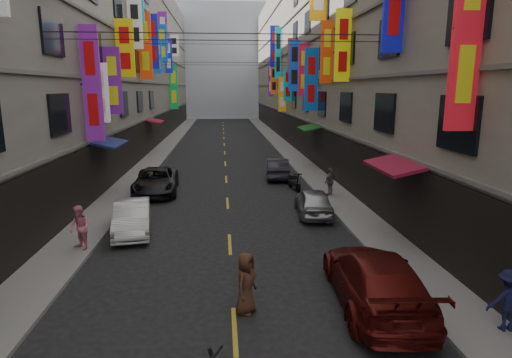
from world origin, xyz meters
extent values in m
cube|color=slate|center=(-6.00, 42.00, 0.06)|extent=(2.00, 90.00, 0.12)
cube|color=slate|center=(6.00, 42.00, 0.06)|extent=(2.00, 90.00, 0.12)
cube|color=gray|center=(-12.00, 42.00, 9.50)|extent=(10.00, 90.00, 19.00)
cube|color=black|center=(-6.95, 42.00, 1.50)|extent=(0.12, 85.50, 3.00)
cube|color=#66635E|center=(-6.94, 42.00, 3.20)|extent=(0.16, 90.00, 0.14)
cube|color=#66635E|center=(-6.94, 42.00, 6.40)|extent=(0.16, 90.00, 0.14)
cube|color=#66635E|center=(-6.94, 42.00, 9.60)|extent=(0.16, 90.00, 0.14)
cube|color=#66635E|center=(-6.94, 42.00, 12.80)|extent=(0.16, 90.00, 0.14)
cube|color=gray|center=(12.00, 42.00, 9.50)|extent=(10.00, 90.00, 19.00)
cube|color=black|center=(6.95, 42.00, 1.50)|extent=(0.12, 85.50, 3.00)
cube|color=#66635E|center=(6.94, 42.00, 3.20)|extent=(0.16, 90.00, 0.14)
cube|color=#66635E|center=(6.94, 42.00, 6.40)|extent=(0.16, 90.00, 0.14)
cube|color=#66635E|center=(6.94, 42.00, 9.60)|extent=(0.16, 90.00, 0.14)
cube|color=#66635E|center=(6.94, 42.00, 12.80)|extent=(0.16, 90.00, 0.14)
cube|color=#A6ADB9|center=(0.00, 92.00, 11.00)|extent=(18.00, 8.00, 22.00)
cube|color=red|center=(6.49, 14.17, 7.45)|extent=(0.81, 0.18, 5.57)
cylinder|color=black|center=(6.54, 14.17, 7.45)|extent=(0.91, 0.08, 0.08)
cube|color=#731A91|center=(-6.47, 24.18, 6.05)|extent=(0.87, 0.18, 5.51)
cylinder|color=black|center=(-6.52, 24.18, 6.05)|extent=(0.97, 0.08, 0.08)
cube|color=white|center=(-6.54, 26.07, 5.62)|extent=(0.71, 0.18, 3.09)
cylinder|color=black|center=(-6.59, 26.07, 5.62)|extent=(0.81, 0.08, 0.08)
cube|color=yellow|center=(6.47, 26.45, 8.15)|extent=(0.86, 0.18, 3.87)
cylinder|color=black|center=(6.52, 26.45, 8.15)|extent=(0.96, 0.08, 0.08)
cube|color=#5F167E|center=(-6.43, 28.23, 6.28)|extent=(0.94, 0.18, 3.77)
cylinder|color=black|center=(-6.48, 28.23, 6.28)|extent=(1.04, 0.08, 0.08)
cube|color=#CC3A0B|center=(6.50, 30.24, 8.10)|extent=(0.79, 0.18, 3.87)
cylinder|color=black|center=(6.55, 30.24, 8.10)|extent=(0.89, 0.08, 0.08)
cube|color=gold|center=(-6.33, 31.56, 8.38)|extent=(1.14, 0.18, 3.61)
cylinder|color=black|center=(-6.38, 31.56, 8.38)|extent=(1.24, 0.08, 0.08)
cube|color=#0D43A0|center=(6.40, 34.36, 6.49)|extent=(0.99, 0.18, 4.52)
cylinder|color=black|center=(6.45, 34.36, 6.49)|extent=(1.09, 0.08, 0.08)
cube|color=silver|center=(-6.40, 35.82, 10.50)|extent=(0.99, 0.18, 3.57)
cylinder|color=black|center=(-6.45, 35.82, 10.50)|extent=(1.09, 0.08, 0.08)
cube|color=#BC1138|center=(6.50, 37.96, 7.33)|extent=(0.80, 0.18, 4.15)
cylinder|color=black|center=(6.55, 37.96, 7.33)|extent=(0.90, 0.08, 0.08)
cube|color=#F73E0D|center=(-6.38, 39.52, 9.25)|extent=(1.04, 0.18, 5.34)
cylinder|color=black|center=(-6.43, 39.52, 9.25)|extent=(1.14, 0.08, 0.08)
cube|color=blue|center=(6.40, 41.88, 7.86)|extent=(0.99, 0.18, 4.50)
cylinder|color=black|center=(6.45, 41.88, 7.86)|extent=(1.09, 0.08, 0.08)
cube|color=#0E16AE|center=(-6.41, 44.13, 10.09)|extent=(0.98, 0.18, 4.85)
cylinder|color=black|center=(-6.46, 44.13, 10.09)|extent=(1.08, 0.08, 0.08)
cube|color=red|center=(6.53, 44.43, 8.93)|extent=(0.74, 0.18, 3.23)
cylinder|color=black|center=(6.58, 44.43, 8.93)|extent=(0.84, 0.08, 0.08)
cube|color=#0C939A|center=(6.48, 46.15, 6.26)|extent=(0.85, 0.18, 3.33)
cylinder|color=black|center=(6.53, 46.15, 6.26)|extent=(0.95, 0.08, 0.08)
cube|color=blue|center=(-6.52, 47.85, 8.96)|extent=(0.76, 0.18, 3.19)
cylinder|color=black|center=(-6.57, 47.85, 8.96)|extent=(0.86, 0.08, 0.08)
cube|color=blue|center=(-6.38, 50.35, 10.52)|extent=(1.03, 0.18, 3.89)
cylinder|color=black|center=(-6.43, 50.35, 10.52)|extent=(1.13, 0.08, 0.08)
cube|color=orange|center=(6.48, 50.05, 5.23)|extent=(0.84, 0.18, 3.75)
cylinder|color=black|center=(6.53, 50.05, 5.23)|extent=(0.94, 0.08, 0.08)
cube|color=#7B1889|center=(-6.41, 51.55, 11.91)|extent=(0.98, 0.18, 4.04)
cylinder|color=black|center=(-6.46, 51.55, 11.91)|extent=(1.08, 0.08, 0.08)
cube|color=#0D99A4|center=(6.52, 54.26, 9.94)|extent=(0.76, 0.18, 5.89)
cylinder|color=black|center=(6.57, 54.26, 9.94)|extent=(0.86, 0.08, 0.08)
cube|color=#111FCA|center=(-6.47, 56.44, 9.71)|extent=(0.86, 0.18, 4.05)
cylinder|color=black|center=(-6.52, 56.44, 9.71)|extent=(0.96, 0.08, 0.08)
cube|color=#120EAE|center=(6.35, 56.34, 10.87)|extent=(1.09, 0.18, 4.86)
cylinder|color=black|center=(6.40, 56.34, 10.87)|extent=(1.19, 0.08, 0.08)
cube|color=#E75015|center=(6.46, 57.68, 6.95)|extent=(0.88, 0.18, 3.56)
cylinder|color=black|center=(6.51, 57.68, 6.95)|extent=(0.98, 0.08, 0.08)
cube|color=#0D9941|center=(-6.37, 59.89, 6.06)|extent=(1.05, 0.18, 5.66)
cylinder|color=black|center=(-6.42, 59.89, 6.06)|extent=(1.15, 0.08, 0.08)
cube|color=white|center=(-6.34, 62.34, 11.41)|extent=(1.11, 0.18, 2.73)
cylinder|color=black|center=(-6.39, 62.34, 11.41)|extent=(1.21, 0.08, 0.08)
cube|color=#4F1886|center=(6.57, 62.14, 7.20)|extent=(0.66, 0.18, 4.79)
cylinder|color=black|center=(6.62, 62.14, 7.20)|extent=(0.76, 0.08, 0.08)
cube|color=maroon|center=(6.30, 18.00, 3.00)|extent=(1.39, 3.20, 0.41)
cube|color=navy|center=(-6.30, 26.00, 3.00)|extent=(1.39, 3.20, 0.41)
cube|color=#155116|center=(6.30, 34.00, 3.00)|extent=(1.39, 3.20, 0.41)
cube|color=maroon|center=(-6.30, 42.00, 3.00)|extent=(1.39, 3.20, 0.41)
cylinder|color=black|center=(0.00, 22.00, 8.20)|extent=(14.00, 0.04, 0.04)
cylinder|color=black|center=(0.00, 36.00, 9.40)|extent=(14.00, 0.04, 0.04)
cylinder|color=black|center=(0.00, 50.00, 8.60)|extent=(14.00, 0.04, 0.04)
cube|color=gold|center=(0.00, 12.00, 0.01)|extent=(0.12, 2.20, 0.01)
cube|color=gold|center=(0.00, 18.00, 0.01)|extent=(0.12, 2.20, 0.01)
cube|color=gold|center=(0.00, 24.00, 0.01)|extent=(0.12, 2.20, 0.01)
cube|color=gold|center=(0.00, 30.00, 0.01)|extent=(0.12, 2.20, 0.01)
cube|color=gold|center=(0.00, 36.00, 0.01)|extent=(0.12, 2.20, 0.01)
cube|color=gold|center=(0.00, 42.00, 0.01)|extent=(0.12, 2.20, 0.01)
cube|color=gold|center=(0.00, 48.00, 0.01)|extent=(0.12, 2.20, 0.01)
cube|color=gold|center=(0.00, 54.00, 0.01)|extent=(0.12, 2.20, 0.01)
cube|color=gold|center=(0.00, 60.00, 0.01)|extent=(0.12, 2.20, 0.01)
cube|color=gold|center=(0.00, 66.00, 0.01)|extent=(0.12, 2.20, 0.01)
cube|color=gold|center=(0.00, 72.00, 0.01)|extent=(0.12, 2.20, 0.01)
cube|color=gold|center=(0.00, 78.00, 0.01)|extent=(0.12, 2.20, 0.01)
cylinder|color=black|center=(-0.41, 9.54, 1.05)|extent=(0.26, 0.48, 0.06)
cylinder|color=black|center=(4.08, 26.02, 0.25)|extent=(0.21, 0.51, 0.50)
cylinder|color=black|center=(3.83, 27.29, 0.25)|extent=(0.21, 0.51, 0.50)
cube|color=black|center=(3.95, 26.66, 0.40)|extent=(0.54, 1.33, 0.18)
cube|color=black|center=(3.91, 26.90, 0.75)|extent=(0.42, 0.60, 0.22)
cylinder|color=black|center=(4.06, 26.11, 0.70)|extent=(0.14, 0.36, 0.88)
cylinder|color=black|center=(4.06, 26.11, 1.05)|extent=(0.50, 0.15, 0.06)
imported|color=silver|center=(-3.97, 19.64, 0.66)|extent=(2.01, 4.19, 1.32)
imported|color=black|center=(-4.00, 26.49, 0.71)|extent=(2.65, 5.22, 1.41)
imported|color=#5A110F|center=(3.86, 12.97, 0.77)|extent=(2.51, 5.43, 1.54)
imported|color=#AAA9AE|center=(4.00, 21.55, 0.65)|extent=(1.80, 3.89, 1.29)
imported|color=#28272F|center=(3.40, 30.09, 0.67)|extent=(1.77, 4.16, 1.33)
imported|color=pink|center=(-5.40, 17.58, 0.93)|extent=(0.95, 0.93, 1.63)
imported|color=#131335|center=(6.54, 11.34, 0.89)|extent=(1.00, 0.53, 1.54)
imported|color=#5F5F62|center=(5.63, 24.84, 0.89)|extent=(1.01, 0.97, 1.53)
imported|color=#47291C|center=(0.33, 12.85, 0.83)|extent=(0.88, 0.98, 1.67)
camera|label=1|loc=(-0.23, 2.45, 5.85)|focal=30.00mm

